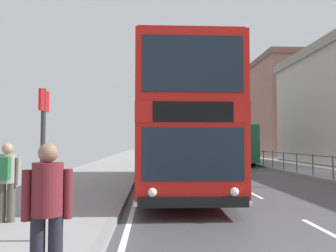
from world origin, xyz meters
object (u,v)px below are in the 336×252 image
Objects in this scene: bus_stop_sign_near at (43,146)px; background_building_00 at (289,107)px; double_decker_bus_main at (176,128)px; pedestrian_with_backpack at (6,176)px; bare_tree_far_00 at (236,131)px; pedestrian_companion at (47,207)px; background_bus_far_lane at (228,144)px.

background_building_00 is (19.86, 37.27, 4.69)m from bus_stop_sign_near.
double_decker_bus_main is at bearing -119.64° from background_building_00.
pedestrian_with_backpack is 0.29× the size of bare_tree_far_00.
bus_stop_sign_near is (-0.67, 1.87, 0.65)m from pedestrian_companion.
bare_tree_far_00 is at bearing 70.23° from bus_stop_sign_near.
pedestrian_with_backpack is (-3.90, -5.89, -1.27)m from double_decker_bus_main.
pedestrian_with_backpack is 41.99m from background_building_00.
background_bus_far_lane is (5.33, 14.34, -0.69)m from double_decker_bus_main.
pedestrian_companion is at bearing -102.95° from double_decker_bus_main.
double_decker_bus_main is at bearing 56.46° from pedestrian_with_backpack.
double_decker_bus_main is 7.17m from pedestrian_with_backpack.
double_decker_bus_main reaches higher than pedestrian_with_backpack.
bare_tree_far_00 reaches higher than pedestrian_with_backpack.
background_building_00 reaches higher than bus_stop_sign_near.
pedestrian_companion is (1.82, -3.18, -0.02)m from pedestrian_with_backpack.
pedestrian_companion is (-2.08, -9.07, -1.29)m from double_decker_bus_main.
background_bus_far_lane is 3.72× the size of bus_stop_sign_near.
bare_tree_far_00 is (10.37, 32.58, 1.99)m from pedestrian_companion.
double_decker_bus_main reaches higher than pedestrian_companion.
pedestrian_companion is 0.64× the size of bus_stop_sign_near.
pedestrian_companion is (-7.41, -23.40, -0.59)m from background_bus_far_lane.
bus_stop_sign_near is at bearing -109.77° from bare_tree_far_00.
background_building_00 is at bearing 60.36° from double_decker_bus_main.
pedestrian_with_backpack is at bearing 131.37° from bus_stop_sign_near.
pedestrian_companion is at bearing -70.42° from bus_stop_sign_near.
double_decker_bus_main is 9.39m from pedestrian_companion.
double_decker_bus_main is 2.01× the size of bare_tree_far_00.
background_building_00 is at bearing 36.63° from bare_tree_far_00.
background_bus_far_lane reaches higher than pedestrian_with_backpack.
bare_tree_far_00 is at bearing -143.37° from background_building_00.
double_decker_bus_main is 6.89× the size of pedestrian_companion.
background_bus_far_lane is 24.55m from pedestrian_companion.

